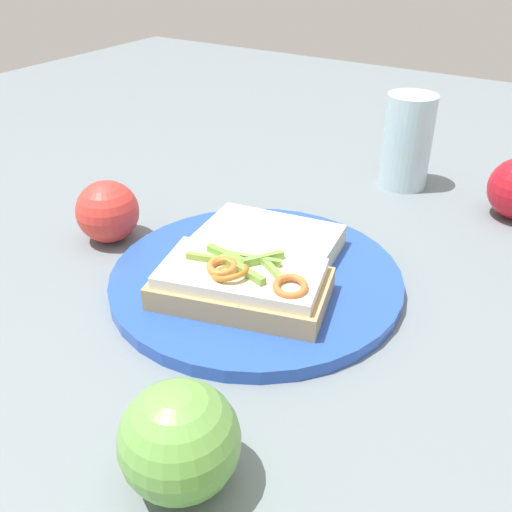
% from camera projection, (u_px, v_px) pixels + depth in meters
% --- Properties ---
extents(ground_plane, '(2.00, 2.00, 0.00)m').
position_uv_depth(ground_plane, '(256.00, 284.00, 0.60)').
color(ground_plane, slate).
rests_on(ground_plane, ground).
extents(plate, '(0.30, 0.30, 0.01)m').
position_uv_depth(plate, '(256.00, 278.00, 0.60)').
color(plate, blue).
rests_on(plate, ground_plane).
extents(sandwich, '(0.18, 0.13, 0.05)m').
position_uv_depth(sandwich, '(241.00, 283.00, 0.54)').
color(sandwich, tan).
rests_on(sandwich, plate).
extents(bread_slice_side, '(0.16, 0.12, 0.02)m').
position_uv_depth(bread_slice_side, '(269.00, 241.00, 0.63)').
color(bread_slice_side, beige).
rests_on(bread_slice_side, plate).
extents(apple_1, '(0.08, 0.08, 0.07)m').
position_uv_depth(apple_1, '(108.00, 211.00, 0.66)').
color(apple_1, red).
rests_on(apple_1, ground_plane).
extents(apple_3, '(0.09, 0.09, 0.08)m').
position_uv_depth(apple_3, '(180.00, 441.00, 0.37)').
color(apple_3, '#69A548').
rests_on(apple_3, ground_plane).
extents(drinking_glass, '(0.07, 0.07, 0.13)m').
position_uv_depth(drinking_glass, '(407.00, 141.00, 0.79)').
color(drinking_glass, silver).
rests_on(drinking_glass, ground_plane).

